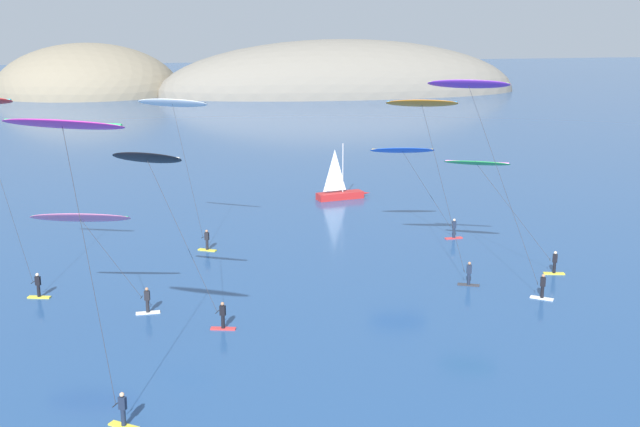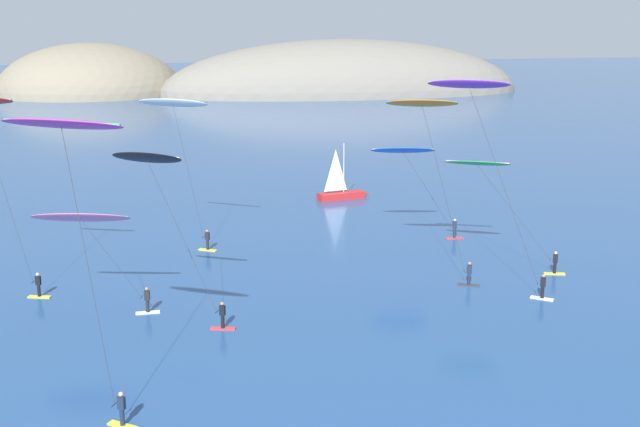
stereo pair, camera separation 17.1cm
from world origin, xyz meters
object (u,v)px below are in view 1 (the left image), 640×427
at_px(kitesurfer_magenta, 67,145).
at_px(sailboat_near, 343,192).
at_px(kitesurfer_white, 175,115).
at_px(kitesurfer_green, 484,173).
at_px(kitesurfer_blue, 406,156).
at_px(kitesurfer_orange, 426,119).
at_px(kitesurfer_purple, 476,105).
at_px(kitesurfer_pink, 84,223).
at_px(kitesurfer_black, 153,171).

bearing_deg(kitesurfer_magenta, sailboat_near, 61.68).
xyz_separation_m(kitesurfer_white, kitesurfer_green, (21.29, -10.28, -3.51)).
bearing_deg(kitesurfer_blue, kitesurfer_white, 175.97).
bearing_deg(kitesurfer_orange, sailboat_near, 87.42).
distance_m(kitesurfer_white, kitesurfer_purple, 23.86).
relative_size(sailboat_near, kitesurfer_blue, 0.76).
bearing_deg(sailboat_near, kitesurfer_purple, -87.70).
height_order(kitesurfer_orange, kitesurfer_magenta, kitesurfer_magenta).
bearing_deg(sailboat_near, kitesurfer_green, -80.29).
height_order(sailboat_near, kitesurfer_pink, kitesurfer_pink).
relative_size(kitesurfer_magenta, kitesurfer_purple, 0.98).
height_order(kitesurfer_pink, kitesurfer_purple, kitesurfer_purple).
bearing_deg(sailboat_near, kitesurfer_pink, -129.94).
bearing_deg(kitesurfer_magenta, kitesurfer_orange, 34.92).
distance_m(sailboat_near, kitesurfer_orange, 29.32).
distance_m(sailboat_near, kitesurfer_white, 24.51).
relative_size(kitesurfer_pink, kitesurfer_green, 0.92).
xyz_separation_m(kitesurfer_orange, kitesurfer_pink, (-22.14, -0.71, -5.70)).
bearing_deg(kitesurfer_magenta, kitesurfer_black, 72.71).
bearing_deg(kitesurfer_green, kitesurfer_orange, -155.68).
xyz_separation_m(kitesurfer_magenta, kitesurfer_black, (3.65, 11.73, -3.48)).
relative_size(sailboat_near, kitesurfer_green, 0.71).
height_order(kitesurfer_orange, kitesurfer_pink, kitesurfer_orange).
height_order(kitesurfer_orange, kitesurfer_white, kitesurfer_orange).
relative_size(kitesurfer_white, kitesurfer_magenta, 0.86).
relative_size(kitesurfer_blue, kitesurfer_purple, 0.55).
relative_size(kitesurfer_orange, kitesurfer_magenta, 0.92).
xyz_separation_m(kitesurfer_pink, kitesurfer_magenta, (0.61, -14.32, 7.00)).
xyz_separation_m(kitesurfer_blue, kitesurfer_purple, (-0.15, -13.95, 5.62)).
bearing_deg(kitesurfer_purple, sailboat_near, 92.30).
bearing_deg(kitesurfer_white, kitesurfer_pink, -115.11).
height_order(kitesurfer_blue, kitesurfer_black, kitesurfer_black).
bearing_deg(kitesurfer_white, kitesurfer_purple, -39.88).
xyz_separation_m(sailboat_near, kitesurfer_orange, (-1.22, -27.20, 10.89)).
height_order(kitesurfer_pink, kitesurfer_green, kitesurfer_green).
distance_m(kitesurfer_pink, kitesurfer_black, 6.10).
distance_m(kitesurfer_white, kitesurfer_green, 23.90).
bearing_deg(kitesurfer_green, sailboat_near, 99.71).
relative_size(kitesurfer_white, kitesurfer_pink, 1.57).
distance_m(kitesurfer_magenta, kitesurfer_purple, 27.03).
distance_m(kitesurfer_blue, kitesurfer_purple, 15.04).
height_order(kitesurfer_white, kitesurfer_pink, kitesurfer_white).
xyz_separation_m(kitesurfer_orange, kitesurfer_purple, (2.42, -2.50, 1.10)).
distance_m(kitesurfer_green, kitesurfer_magenta, 32.66).
height_order(sailboat_near, kitesurfer_green, kitesurfer_green).
bearing_deg(kitesurfer_green, kitesurfer_magenta, -147.05).
distance_m(kitesurfer_pink, kitesurfer_blue, 27.55).
relative_size(sailboat_near, kitesurfer_purple, 0.42).
xyz_separation_m(kitesurfer_purple, kitesurfer_black, (-20.30, -0.80, -3.28)).
bearing_deg(kitesurfer_pink, kitesurfer_blue, 26.21).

